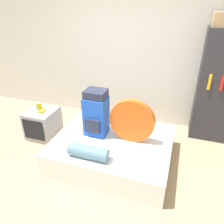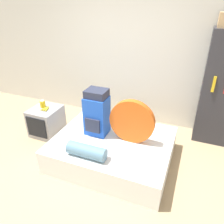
{
  "view_description": "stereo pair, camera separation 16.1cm",
  "coord_description": "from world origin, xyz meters",
  "views": [
    {
      "loc": [
        1.02,
        -2.0,
        2.23
      ],
      "look_at": [
        0.17,
        0.54,
        0.82
      ],
      "focal_mm": 35.0,
      "sensor_mm": 36.0,
      "label": 1
    },
    {
      "loc": [
        1.17,
        -1.94,
        2.23
      ],
      "look_at": [
        0.17,
        0.54,
        0.82
      ],
      "focal_mm": 35.0,
      "sensor_mm": 36.0,
      "label": 2
    }
  ],
  "objects": [
    {
      "name": "sleeping_roll",
      "position": [
        0.01,
        0.04,
        0.45
      ],
      "size": [
        0.53,
        0.18,
        0.18
      ],
      "color": "#5B849E",
      "rests_on": "bed"
    },
    {
      "name": "banana_bunch",
      "position": [
        -1.16,
        0.76,
        0.51
      ],
      "size": [
        0.13,
        0.18,
        0.03
      ],
      "color": "yellow",
      "rests_on": "television"
    },
    {
      "name": "backpack",
      "position": [
        -0.11,
        0.62,
        0.71
      ],
      "size": [
        0.33,
        0.31,
        0.7
      ],
      "color": "blue",
      "rests_on": "bed"
    },
    {
      "name": "television",
      "position": [
        -1.2,
        0.77,
        0.25
      ],
      "size": [
        0.48,
        0.55,
        0.5
      ],
      "color": "#939399",
      "rests_on": "ground_plane"
    },
    {
      "name": "wall_back",
      "position": [
        0.0,
        1.93,
        1.3
      ],
      "size": [
        8.0,
        0.05,
        2.6
      ],
      "color": "silver",
      "rests_on": "ground_plane"
    },
    {
      "name": "tent_bag",
      "position": [
        0.44,
        0.6,
        0.69
      ],
      "size": [
        0.65,
        0.09,
        0.65
      ],
      "color": "#E05B19",
      "rests_on": "bed"
    },
    {
      "name": "bookshelf",
      "position": [
        1.61,
        1.69,
        0.92
      ],
      "size": [
        0.65,
        0.39,
        1.85
      ],
      "color": "#2D2D33",
      "rests_on": "ground_plane"
    },
    {
      "name": "canister",
      "position": [
        -1.26,
        0.81,
        0.56
      ],
      "size": [
        0.09,
        0.09,
        0.13
      ],
      "color": "gold",
      "rests_on": "television"
    },
    {
      "name": "ground_plane",
      "position": [
        0.0,
        0.0,
        0.0
      ],
      "size": [
        16.0,
        16.0,
        0.0
      ],
      "primitive_type": "plane",
      "color": "tan"
    },
    {
      "name": "bed",
      "position": [
        0.18,
        0.54,
        0.18
      ],
      "size": [
        1.7,
        1.39,
        0.37
      ],
      "color": "white",
      "rests_on": "ground_plane"
    }
  ]
}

